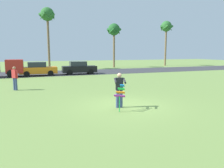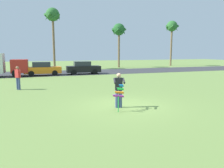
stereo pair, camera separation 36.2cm
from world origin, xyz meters
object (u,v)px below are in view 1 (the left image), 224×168
object	(u,v)px
person_kite_flyer	(119,89)
parked_car_black	(79,68)
kite_held	(120,93)
palm_tree_right_near	(47,17)
palm_tree_centre_far	(114,31)
parked_car_orange	(38,69)
palm_tree_far_left	(166,28)
person_walker_near	(15,77)

from	to	relation	value
person_kite_flyer	parked_car_black	bearing A→B (deg)	83.96
person_kite_flyer	parked_car_black	size ratio (longest dim) A/B	0.41
kite_held	palm_tree_right_near	bearing A→B (deg)	91.49
kite_held	palm_tree_centre_far	world-z (taller)	palm_tree_centre_far
parked_car_black	palm_tree_right_near	xyz separation A→B (m)	(-2.73, 9.55, 7.39)
person_kite_flyer	palm_tree_centre_far	size ratio (longest dim) A/B	0.22
parked_car_orange	palm_tree_far_left	xyz separation A→B (m)	(25.12, 10.71, 6.69)
palm_tree_far_left	person_walker_near	bearing A→B (deg)	-142.90
person_kite_flyer	parked_car_black	xyz separation A→B (m)	(1.81, 17.12, -0.18)
person_kite_flyer	parked_car_orange	size ratio (longest dim) A/B	0.41
parked_car_black	person_walker_near	size ratio (longest dim) A/B	2.46
parked_car_black	person_walker_near	distance (m)	12.00
palm_tree_right_near	palm_tree_centre_far	world-z (taller)	palm_tree_right_near
person_walker_near	palm_tree_centre_far	bearing A→B (deg)	51.69
parked_car_orange	palm_tree_far_left	world-z (taller)	palm_tree_far_left
palm_tree_far_left	person_walker_near	distance (m)	34.65
palm_tree_right_near	palm_tree_far_left	size ratio (longest dim) A/B	1.09
parked_car_orange	palm_tree_right_near	xyz separation A→B (m)	(2.16, 9.55, 7.39)
parked_car_black	palm_tree_far_left	bearing A→B (deg)	27.88
parked_car_black	person_walker_near	world-z (taller)	person_walker_near
palm_tree_right_near	palm_tree_centre_far	distance (m)	11.49
person_kite_flyer	person_walker_near	distance (m)	8.90
palm_tree_far_left	person_walker_near	world-z (taller)	palm_tree_far_left
kite_held	palm_tree_far_left	xyz separation A→B (m)	(22.26, 28.44, 6.63)
kite_held	person_walker_near	size ratio (longest dim) A/B	0.71
person_kite_flyer	parked_car_black	distance (m)	17.22
parked_car_black	palm_tree_centre_far	bearing A→B (deg)	48.74
palm_tree_far_left	person_walker_near	size ratio (longest dim) A/B	5.15
person_kite_flyer	palm_tree_centre_far	xyz separation A→B (m)	(10.44, 26.96, 5.48)
parked_car_orange	palm_tree_centre_far	distance (m)	17.64
person_kite_flyer	parked_car_black	world-z (taller)	person_kite_flyer
palm_tree_centre_far	person_kite_flyer	bearing A→B (deg)	-111.17
parked_car_black	palm_tree_centre_far	size ratio (longest dim) A/B	0.55
palm_tree_centre_far	person_walker_near	size ratio (longest dim) A/B	4.51
parked_car_orange	person_walker_near	bearing A→B (deg)	-101.60
parked_car_orange	person_walker_near	world-z (taller)	person_walker_near
person_kite_flyer	person_walker_near	size ratio (longest dim) A/B	1.00
person_walker_near	palm_tree_right_near	bearing A→B (deg)	77.84
palm_tree_right_near	palm_tree_centre_far	xyz separation A→B (m)	(11.35, 0.28, -1.73)
kite_held	palm_tree_right_near	xyz separation A→B (m)	(-0.71, 27.28, 7.33)
parked_car_orange	palm_tree_centre_far	world-z (taller)	palm_tree_centre_far
kite_held	palm_tree_centre_far	size ratio (longest dim) A/B	0.16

